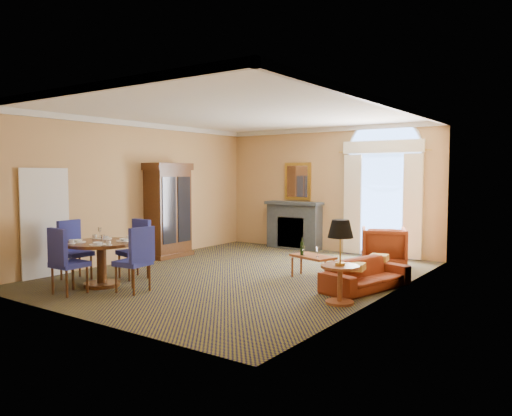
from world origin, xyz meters
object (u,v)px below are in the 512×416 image
Objects in this scene: dining_table at (101,253)px; side_table at (340,251)px; armchair at (384,247)px; armoire at (168,212)px; coffee_table at (312,257)px; sofa at (366,275)px.

dining_table is 0.99× the size of side_table.
dining_table is 5.85m from armchair.
coffee_table is (4.03, -0.15, -0.68)m from armoire.
side_table is (0.58, -3.38, 0.40)m from armchair.
armoire is at bearing 113.87° from dining_table.
armoire is at bearing 163.29° from side_table.
side_table reaches higher than sofa.
armoire is 1.77× the size of side_table.
armoire reaches higher than armchair.
armoire is 3.27m from dining_table.
coffee_table is at bearing 131.64° from side_table.
armoire is 5.35m from sofa.
dining_table is 4.70m from sofa.
coffee_table reaches higher than sofa.
coffee_table is at bearing 90.06° from sofa.
side_table is at bearing 18.66° from dining_table.
armoire reaches higher than sofa.
armchair is 0.99× the size of coffee_table.
coffee_table is 1.98m from side_table.
armchair is 3.45m from side_table.
side_table is at bearing 75.95° from armchair.
dining_table is (1.31, -2.95, -0.50)m from armoire.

